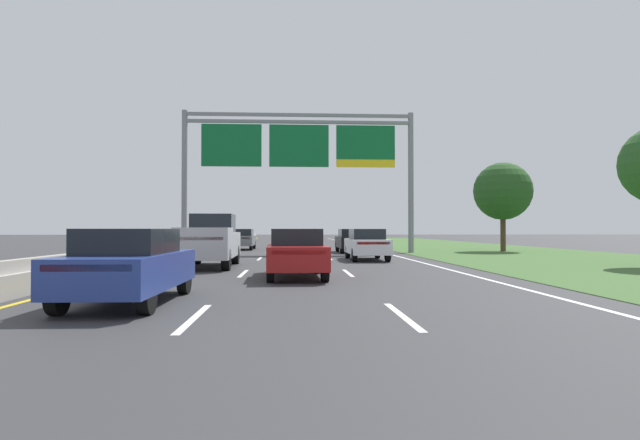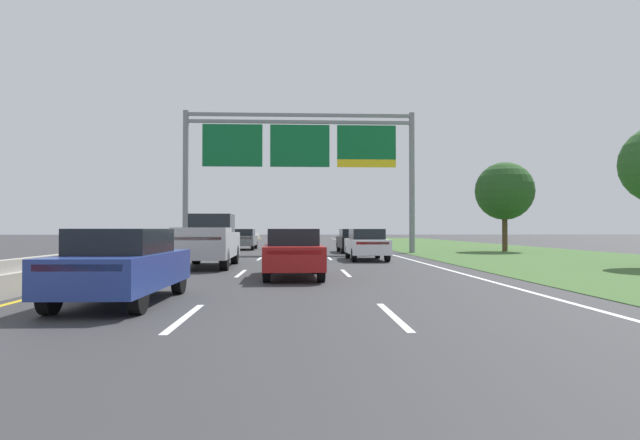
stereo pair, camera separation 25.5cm
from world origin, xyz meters
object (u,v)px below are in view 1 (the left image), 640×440
at_px(pickup_truck_silver, 211,241).
at_px(car_white_right_lane_sedan, 367,244).
at_px(overhead_sign_gantry, 299,152).
at_px(car_black_right_lane_sedan, 351,240).
at_px(roadside_tree_mid, 503,191).
at_px(car_red_centre_lane_sedan, 296,252).
at_px(car_blue_left_lane_sedan, 130,264).
at_px(car_grey_left_lane_sedan, 242,239).

xyz_separation_m(pickup_truck_silver, car_white_right_lane_sedan, (7.12, 4.42, -0.26)).
relative_size(overhead_sign_gantry, pickup_truck_silver, 2.77).
xyz_separation_m(pickup_truck_silver, car_black_right_lane_sedan, (7.31, 12.73, -0.26)).
bearing_deg(roadside_tree_mid, overhead_sign_gantry, -172.81).
height_order(car_red_centre_lane_sedan, car_white_right_lane_sedan, same).
relative_size(car_red_centre_lane_sedan, car_black_right_lane_sedan, 1.01).
distance_m(pickup_truck_silver, car_blue_left_lane_sedan, 10.35).
xyz_separation_m(overhead_sign_gantry, roadside_tree_mid, (14.24, 1.80, -2.35)).
bearing_deg(car_black_right_lane_sedan, car_white_right_lane_sedan, 178.13).
bearing_deg(overhead_sign_gantry, car_red_centre_lane_sedan, -91.07).
relative_size(car_red_centre_lane_sedan, car_blue_left_lane_sedan, 1.00).
bearing_deg(car_red_centre_lane_sedan, roadside_tree_mid, -39.97).
height_order(car_grey_left_lane_sedan, roadside_tree_mid, roadside_tree_mid).
relative_size(car_grey_left_lane_sedan, car_blue_left_lane_sedan, 0.99).
height_order(pickup_truck_silver, car_grey_left_lane_sedan, pickup_truck_silver).
xyz_separation_m(pickup_truck_silver, car_grey_left_lane_sedan, (-0.45, 17.96, -0.26)).
bearing_deg(overhead_sign_gantry, car_black_right_lane_sedan, 14.64).
relative_size(pickup_truck_silver, car_blue_left_lane_sedan, 1.23).
bearing_deg(car_grey_left_lane_sedan, car_white_right_lane_sedan, -150.82).
relative_size(car_black_right_lane_sedan, car_grey_left_lane_sedan, 1.00).
xyz_separation_m(overhead_sign_gantry, pickup_truck_silver, (-3.80, -11.81, -5.47)).
distance_m(pickup_truck_silver, car_red_centre_lane_sedan, 5.92).
bearing_deg(car_blue_left_lane_sedan, car_black_right_lane_sedan, -16.64).
xyz_separation_m(car_white_right_lane_sedan, car_grey_left_lane_sedan, (-7.57, 13.55, 0.00)).
bearing_deg(car_blue_left_lane_sedan, car_grey_left_lane_sedan, 1.86).
height_order(pickup_truck_silver, car_white_right_lane_sedan, pickup_truck_silver).
bearing_deg(car_blue_left_lane_sedan, overhead_sign_gantry, -8.80).
height_order(car_black_right_lane_sedan, roadside_tree_mid, roadside_tree_mid).
xyz_separation_m(overhead_sign_gantry, car_red_centre_lane_sedan, (-0.31, -16.59, -5.73)).
bearing_deg(roadside_tree_mid, car_grey_left_lane_sedan, 166.74).
bearing_deg(car_grey_left_lane_sedan, roadside_tree_mid, -103.29).
bearing_deg(overhead_sign_gantry, pickup_truck_silver, -107.82).
bearing_deg(car_blue_left_lane_sedan, roadside_tree_mid, -35.99).
distance_m(overhead_sign_gantry, car_red_centre_lane_sedan, 17.56).
bearing_deg(roadside_tree_mid, pickup_truck_silver, -142.96).
bearing_deg(car_grey_left_lane_sedan, car_red_centre_lane_sedan, -170.21).
xyz_separation_m(car_red_centre_lane_sedan, car_black_right_lane_sedan, (3.83, 17.51, 0.00)).
xyz_separation_m(overhead_sign_gantry, car_blue_left_lane_sedan, (-3.85, -22.16, -5.73)).
distance_m(car_white_right_lane_sedan, car_grey_left_lane_sedan, 15.52).
bearing_deg(pickup_truck_silver, car_white_right_lane_sedan, -59.12).
bearing_deg(car_white_right_lane_sedan, car_red_centre_lane_sedan, 158.45).
xyz_separation_m(car_white_right_lane_sedan, car_black_right_lane_sedan, (0.19, 8.31, 0.00)).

